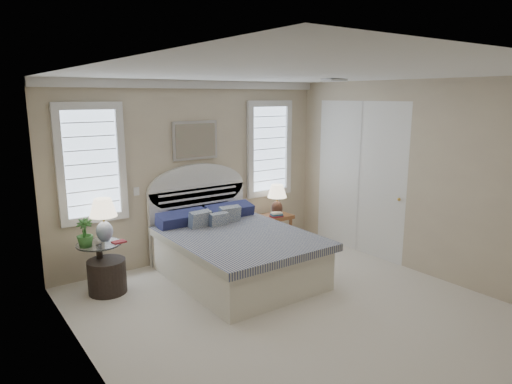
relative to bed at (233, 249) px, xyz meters
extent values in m
cube|color=beige|center=(0.00, -1.46, -0.39)|extent=(4.50, 5.00, 0.01)
cube|color=white|center=(0.00, -1.46, 2.31)|extent=(4.50, 5.00, 0.01)
cube|color=tan|center=(0.00, 1.04, 0.96)|extent=(4.50, 0.02, 2.70)
cube|color=tan|center=(-2.25, -1.46, 0.96)|extent=(0.02, 5.00, 2.70)
cube|color=tan|center=(2.25, -1.46, 0.96)|extent=(0.02, 5.00, 2.70)
cube|color=silver|center=(0.00, 1.00, 2.25)|extent=(4.50, 0.08, 0.12)
cube|color=#B2B2B2|center=(1.20, -0.66, 2.29)|extent=(0.30, 0.20, 0.02)
cube|color=silver|center=(-0.95, 1.03, 0.76)|extent=(0.08, 0.01, 0.12)
cube|color=silver|center=(-1.55, 1.02, 1.21)|extent=(0.90, 0.06, 1.60)
cube|color=silver|center=(1.40, 1.02, 1.21)|extent=(0.90, 0.06, 1.60)
cube|color=silver|center=(0.00, 1.00, 1.43)|extent=(0.74, 0.04, 0.58)
cube|color=white|center=(2.23, -0.26, 0.81)|extent=(0.02, 1.80, 2.40)
cube|color=beige|center=(0.00, -0.13, -0.11)|extent=(1.60, 2.10, 0.55)
cube|color=navy|center=(0.00, -0.18, 0.20)|extent=(1.72, 2.15, 0.10)
cube|color=beige|center=(0.00, 0.98, 0.16)|extent=(1.62, 0.08, 1.10)
cube|color=navy|center=(-0.40, 0.70, 0.34)|extent=(0.75, 0.31, 0.23)
cube|color=navy|center=(0.40, 0.70, 0.34)|extent=(0.75, 0.31, 0.23)
cube|color=navy|center=(-0.25, 0.47, 0.32)|extent=(0.33, 0.20, 0.34)
cube|color=navy|center=(0.25, 0.47, 0.32)|extent=(0.33, 0.20, 0.34)
cube|color=navy|center=(0.00, 0.37, 0.30)|extent=(0.28, 0.14, 0.29)
cylinder|color=black|center=(-1.65, 0.59, -0.37)|extent=(0.32, 0.32, 0.03)
cylinder|color=black|center=(-1.65, 0.59, -0.09)|extent=(0.08, 0.08, 0.60)
cylinder|color=silver|center=(-1.65, 0.59, 0.23)|extent=(0.56, 0.56, 0.02)
cube|color=brown|center=(1.30, 0.69, 0.11)|extent=(0.50, 0.40, 0.06)
cube|color=brown|center=(1.30, 0.69, -0.21)|extent=(0.44, 0.34, 0.03)
cube|color=brown|center=(1.10, 0.54, -0.15)|extent=(0.04, 0.04, 0.47)
cube|color=brown|center=(1.10, 0.84, -0.15)|extent=(0.04, 0.04, 0.47)
cube|color=brown|center=(1.50, 0.54, -0.15)|extent=(0.04, 0.04, 0.47)
cube|color=brown|center=(1.50, 0.84, -0.15)|extent=(0.04, 0.04, 0.47)
cylinder|color=black|center=(-1.61, 0.46, -0.17)|extent=(0.58, 0.58, 0.44)
cylinder|color=silver|center=(-1.55, 0.66, 0.26)|extent=(0.15, 0.15, 0.03)
ellipsoid|color=silver|center=(-1.55, 0.66, 0.37)|extent=(0.28, 0.28, 0.27)
cylinder|color=gold|center=(-1.55, 0.66, 0.53)|extent=(0.04, 0.04, 0.10)
cylinder|color=black|center=(1.33, 0.69, 0.16)|extent=(0.12, 0.12, 0.03)
ellipsoid|color=black|center=(1.33, 0.69, 0.26)|extent=(0.22, 0.22, 0.24)
cylinder|color=gold|center=(1.33, 0.69, 0.41)|extent=(0.03, 0.03, 0.09)
imported|color=#387B31|center=(-1.82, 0.55, 0.42)|extent=(0.26, 0.26, 0.36)
cube|color=maroon|center=(-1.43, 0.47, 0.26)|extent=(0.18, 0.14, 0.02)
cube|color=maroon|center=(1.23, 0.59, 0.16)|extent=(0.21, 0.17, 0.03)
cube|color=#265472|center=(1.23, 0.59, 0.18)|extent=(0.20, 0.16, 0.03)
cube|color=beige|center=(1.23, 0.59, 0.21)|extent=(0.19, 0.15, 0.03)
camera|label=1|loc=(-3.26, -5.09, 2.09)|focal=32.00mm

